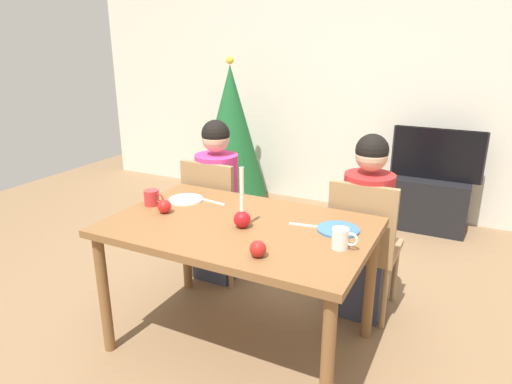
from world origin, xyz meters
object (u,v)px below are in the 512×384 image
(dining_table, at_px, (239,238))
(mug_left, at_px, (152,198))
(person_right_child, at_px, (365,230))
(chair_right, at_px, (363,241))
(apple_near_candle, at_px, (164,206))
(chair_left, at_px, (215,213))
(person_left_child, at_px, (218,204))
(christmas_tree, at_px, (231,131))
(tv_stand, at_px, (431,204))
(tv, at_px, (437,154))
(apple_by_left_plate, at_px, (258,249))
(candle_centerpiece, at_px, (242,215))
(plate_right, at_px, (338,229))
(plate_left, at_px, (186,200))
(mug_right, at_px, (341,238))

(dining_table, xyz_separation_m, mug_left, (-0.60, 0.03, 0.13))
(person_right_child, bearing_deg, chair_right, -90.00)
(person_right_child, bearing_deg, apple_near_candle, -145.29)
(chair_left, distance_m, person_right_child, 1.07)
(person_left_child, xyz_separation_m, christmas_tree, (-0.67, 1.38, 0.23))
(person_right_child, height_order, apple_near_candle, person_right_child)
(tv_stand, relative_size, tv, 0.81)
(tv_stand, distance_m, apple_by_left_plate, 2.71)
(person_left_child, relative_size, candle_centerpiece, 3.59)
(plate_right, height_order, apple_by_left_plate, apple_by_left_plate)
(tv_stand, distance_m, plate_left, 2.51)
(plate_right, distance_m, apple_near_candle, 0.98)
(chair_left, relative_size, plate_right, 4.11)
(plate_left, height_order, apple_near_candle, apple_near_candle)
(plate_left, bearing_deg, dining_table, -20.97)
(person_left_child, bearing_deg, candle_centerpiece, -49.98)
(chair_left, bearing_deg, christmas_tree, 115.36)
(candle_centerpiece, relative_size, mug_left, 2.46)
(dining_table, height_order, candle_centerpiece, candle_centerpiece)
(plate_right, height_order, apple_near_candle, apple_near_candle)
(dining_table, bearing_deg, person_right_child, 50.10)
(christmas_tree, relative_size, mug_left, 11.57)
(plate_left, bearing_deg, tv, 59.84)
(dining_table, xyz_separation_m, tv, (0.76, 2.30, 0.04))
(plate_left, xyz_separation_m, apple_near_candle, (0.01, -0.23, 0.03))
(person_left_child, height_order, christmas_tree, christmas_tree)
(christmas_tree, distance_m, plate_left, 1.98)
(candle_centerpiece, bearing_deg, tv, 72.74)
(candle_centerpiece, xyz_separation_m, plate_left, (-0.51, 0.21, -0.06))
(person_left_child, height_order, tv, person_left_child)
(mug_left, bearing_deg, plate_right, 6.51)
(person_left_child, bearing_deg, mug_right, -31.96)
(person_right_child, bearing_deg, tv, 82.25)
(person_left_child, height_order, candle_centerpiece, person_left_child)
(plate_left, xyz_separation_m, mug_left, (-0.13, -0.16, 0.04))
(mug_left, xyz_separation_m, apple_by_left_plate, (0.86, -0.33, -0.01))
(dining_table, relative_size, apple_near_candle, 17.92)
(plate_right, bearing_deg, apple_by_left_plate, -117.72)
(plate_left, bearing_deg, person_right_child, 24.55)
(christmas_tree, xyz_separation_m, apple_by_left_plate, (1.46, -2.32, -0.01))
(tv_stand, relative_size, mug_right, 5.07)
(chair_left, distance_m, mug_left, 0.65)
(tv_stand, xyz_separation_m, mug_right, (-0.19, -2.35, 0.56))
(tv, relative_size, mug_left, 5.96)
(plate_left, relative_size, apple_near_candle, 2.66)
(chair_left, relative_size, tv_stand, 1.41)
(person_left_child, relative_size, apple_near_candle, 15.00)
(dining_table, distance_m, christmas_tree, 2.35)
(chair_left, xyz_separation_m, apple_near_candle, (0.07, -0.65, 0.28))
(chair_right, height_order, plate_right, chair_right)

